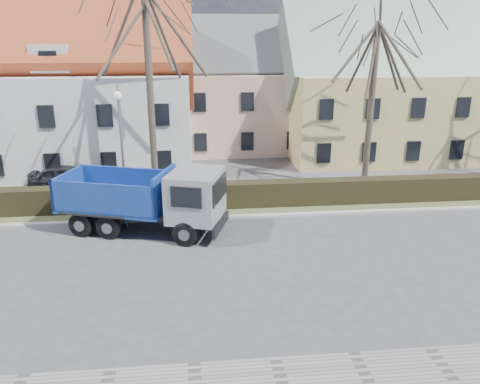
{
  "coord_description": "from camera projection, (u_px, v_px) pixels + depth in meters",
  "views": [
    {
      "loc": [
        0.17,
        -16.62,
        8.53
      ],
      "look_at": [
        2.25,
        3.81,
        1.6
      ],
      "focal_mm": 35.0,
      "sensor_mm": 36.0,
      "label": 1
    }
  ],
  "objects": [
    {
      "name": "dump_truck",
      "position": [
        137.0,
        199.0,
        21.02
      ],
      "size": [
        8.16,
        5.04,
        3.06
      ],
      "primitive_type": null,
      "rotation": [
        0.0,
        0.0,
        -0.31
      ],
      "color": "navy",
      "rests_on": "ground"
    },
    {
      "name": "tree_2",
      "position": [
        372.0,
        93.0,
        25.6
      ],
      "size": [
        8.0,
        8.0,
        11.0
      ],
      "primitive_type": null,
      "color": "#3E352B",
      "rests_on": "ground"
    },
    {
      "name": "hedge",
      "position": [
        192.0,
        197.0,
        23.83
      ],
      "size": [
        60.0,
        0.9,
        1.3
      ],
      "primitive_type": "cube",
      "color": "black",
      "rests_on": "ground"
    },
    {
      "name": "ground",
      "position": [
        193.0,
        263.0,
        18.38
      ],
      "size": [
        120.0,
        120.0,
        0.0
      ],
      "primitive_type": "plane",
      "color": "#444446"
    },
    {
      "name": "building_yellow",
      "position": [
        407.0,
        96.0,
        34.58
      ],
      "size": [
        18.8,
        10.8,
        8.5
      ],
      "primitive_type": null,
      "color": "tan",
      "rests_on": "ground"
    },
    {
      "name": "parked_car_a",
      "position": [
        67.0,
        177.0,
        27.03
      ],
      "size": [
        4.28,
        1.96,
        1.42
      ],
      "primitive_type": "imported",
      "rotation": [
        0.0,
        0.0,
        1.5
      ],
      "color": "black",
      "rests_on": "ground"
    },
    {
      "name": "tree_1",
      "position": [
        149.0,
        79.0,
        24.18
      ],
      "size": [
        9.2,
        9.2,
        12.65
      ],
      "primitive_type": null,
      "color": "#3E352B",
      "rests_on": "ground"
    },
    {
      "name": "building_pink",
      "position": [
        241.0,
        96.0,
        36.34
      ],
      "size": [
        10.8,
        8.8,
        8.0
      ],
      "primitive_type": null,
      "color": "#D2AA95",
      "rests_on": "ground"
    },
    {
      "name": "streetlight",
      "position": [
        122.0,
        150.0,
        23.7
      ],
      "size": [
        0.47,
        0.47,
        5.98
      ],
      "primitive_type": null,
      "color": "gray",
      "rests_on": "ground"
    },
    {
      "name": "grass_strip",
      "position": [
        192.0,
        207.0,
        24.21
      ],
      "size": [
        80.0,
        3.0,
        0.1
      ],
      "primitive_type": "cube",
      "color": "#4B522E",
      "rests_on": "ground"
    },
    {
      "name": "cart_frame",
      "position": [
        117.0,
        220.0,
        21.73
      ],
      "size": [
        0.8,
        0.56,
        0.66
      ],
      "primitive_type": null,
      "rotation": [
        0.0,
        0.0,
        -0.23
      ],
      "color": "silver",
      "rests_on": "ground"
    },
    {
      "name": "curb_far",
      "position": [
        192.0,
        218.0,
        22.7
      ],
      "size": [
        80.0,
        0.3,
        0.12
      ],
      "primitive_type": "cube",
      "color": "#AFA99E",
      "rests_on": "ground"
    }
  ]
}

